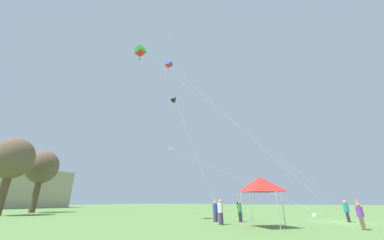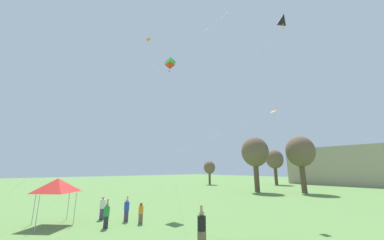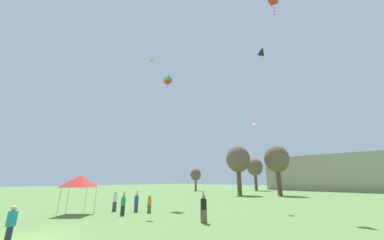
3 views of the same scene
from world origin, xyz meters
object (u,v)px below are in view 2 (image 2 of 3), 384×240
person_white_shirt (102,207)px  kite_black_diamond_2 (282,20)px  person_green_shirt (106,214)px  kite_green_box_1 (170,63)px  person_black_shirt (202,227)px  kite_orange_delta_4 (269,113)px  festival_tent (57,185)px  person_blue_shirt (127,209)px  kite_orange_delta_0 (149,42)px  person_orange_shirt (141,212)px

person_white_shirt → kite_black_diamond_2: kite_black_diamond_2 is taller
person_green_shirt → kite_black_diamond_2: size_ratio=0.10×
kite_green_box_1 → kite_black_diamond_2: size_ratio=0.95×
person_black_shirt → kite_orange_delta_4: 12.01m
festival_tent → person_black_shirt: size_ratio=1.54×
person_blue_shirt → person_black_shirt: size_ratio=0.89×
festival_tent → kite_orange_delta_0: (-0.32, 7.10, 15.14)m
festival_tent → kite_black_diamond_2: bearing=53.5°
person_green_shirt → kite_orange_delta_4: (6.30, 11.46, 7.89)m
person_green_shirt → person_blue_shirt: 2.13m
person_green_shirt → kite_green_box_1: kite_green_box_1 is taller
person_orange_shirt → kite_black_diamond_2: 21.34m
festival_tent → person_orange_shirt: festival_tent is taller
person_orange_shirt → kite_orange_delta_4: bearing=-18.9°
person_black_shirt → kite_green_box_1: size_ratio=0.12×
person_black_shirt → person_green_shirt: bearing=-38.0°
kite_green_box_1 → kite_orange_delta_4: size_ratio=0.89×
person_orange_shirt → person_black_shirt: person_black_shirt is taller
festival_tent → person_white_shirt: size_ratio=1.84×
person_white_shirt → person_orange_shirt: size_ratio=1.21×
festival_tent → person_blue_shirt: festival_tent is taller
kite_orange_delta_0 → person_orange_shirt: bearing=-26.8°
festival_tent → kite_orange_delta_4: bearing=55.7°
festival_tent → person_orange_shirt: 6.59m
person_white_shirt → person_orange_shirt: bearing=-7.6°
person_white_shirt → kite_orange_delta_4: size_ratio=0.09×
person_orange_shirt → kite_orange_delta_4: size_ratio=0.07×
person_orange_shirt → person_green_shirt: bearing=-176.3°
person_white_shirt → person_black_shirt: (10.01, 1.70, 0.07)m
person_green_shirt → person_black_shirt: size_ratio=0.89×
person_blue_shirt → kite_green_box_1: kite_green_box_1 is taller
person_white_shirt → person_black_shirt: bearing=-26.1°
kite_orange_delta_4 → festival_tent: bearing=-124.3°
kite_green_box_1 → person_orange_shirt: bearing=-47.1°
kite_orange_delta_0 → kite_orange_delta_4: kite_orange_delta_0 is taller
person_orange_shirt → kite_orange_delta_4: (5.86, 9.06, 8.01)m
person_orange_shirt → kite_orange_delta_0: (-4.08, 2.06, 17.10)m
kite_green_box_1 → kite_black_diamond_2: bearing=17.5°
kite_orange_delta_0 → kite_green_box_1: kite_orange_delta_0 is taller
festival_tent → person_black_shirt: 11.75m
kite_orange_delta_0 → festival_tent: bearing=-87.4°
person_blue_shirt → kite_black_diamond_2: kite_black_diamond_2 is taller
festival_tent → person_orange_shirt: bearing=53.4°
person_blue_shirt → kite_orange_delta_0: size_ratio=0.10×
kite_green_box_1 → festival_tent: bearing=-80.6°
kite_black_diamond_2 → kite_orange_delta_4: 9.42m
person_green_shirt → kite_orange_delta_0: kite_orange_delta_0 is taller
kite_black_diamond_2 → festival_tent: bearing=-126.5°
person_white_shirt → person_black_shirt: 10.15m
person_orange_shirt → person_black_shirt: 6.74m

